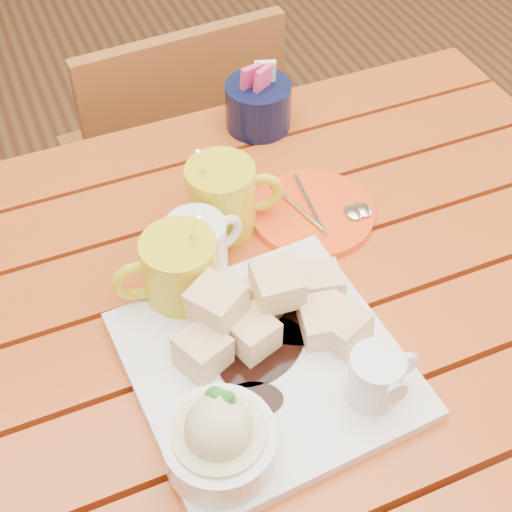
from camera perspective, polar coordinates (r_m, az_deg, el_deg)
name	(u,v)px	position (r m, az deg, el deg)	size (l,w,h in m)	color
table	(222,366)	(0.95, -2.74, -8.77)	(1.20, 0.79, 0.75)	#9C3D14
dessert_plate	(261,371)	(0.78, 0.41, -9.15)	(0.31, 0.31, 0.12)	white
coffee_mug_left	(178,271)	(0.84, -6.24, -1.24)	(0.13, 0.09, 0.15)	gold
coffee_mug_right	(224,197)	(0.93, -2.62, 4.74)	(0.13, 0.09, 0.15)	gold
cream_pitcher	(199,249)	(0.87, -4.58, 0.59)	(0.11, 0.09, 0.09)	white
sugar_caddy	(258,104)	(1.11, 0.18, 12.05)	(0.10, 0.10, 0.11)	black
orange_saucer	(314,213)	(0.98, 4.63, 3.48)	(0.17, 0.17, 0.02)	#FF4C16
chair_far	(175,165)	(1.52, -6.49, 7.22)	(0.41, 0.41, 0.81)	brown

